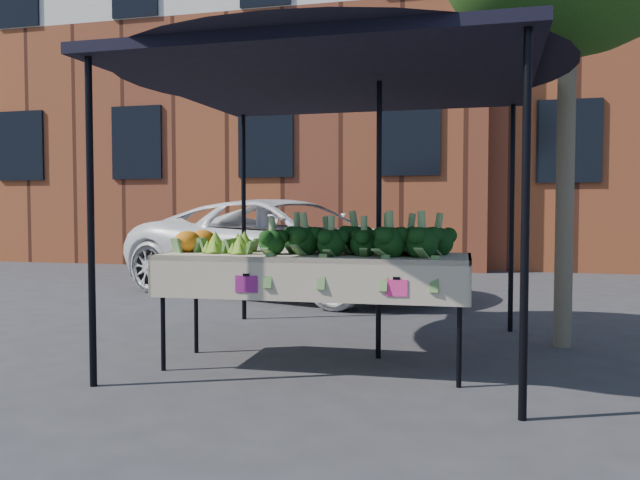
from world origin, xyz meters
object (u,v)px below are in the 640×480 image
(vehicle, at_px, (289,123))
(street_tree, at_px, (567,91))
(table, at_px, (313,311))
(canopy, at_px, (340,195))

(vehicle, xyz_separation_m, street_tree, (3.52, -2.90, -0.20))
(table, height_order, canopy, canopy)
(canopy, bearing_deg, vehicle, 113.70)
(table, bearing_deg, canopy, 81.37)
(table, xyz_separation_m, street_tree, (1.97, 1.36, 1.85))
(table, relative_size, vehicle, 0.49)
(canopy, distance_m, vehicle, 4.20)
(table, relative_size, street_tree, 0.53)
(canopy, height_order, vehicle, vehicle)
(canopy, xyz_separation_m, street_tree, (1.89, 0.80, 0.93))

